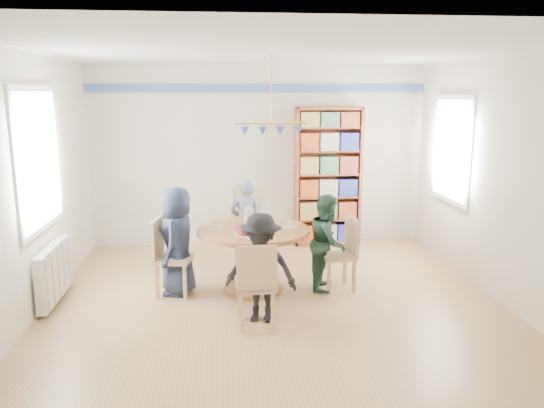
{
  "coord_description": "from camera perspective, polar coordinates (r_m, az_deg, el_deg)",
  "views": [
    {
      "loc": [
        -0.55,
        -5.45,
        2.28
      ],
      "look_at": [
        0.0,
        0.4,
        1.05
      ],
      "focal_mm": 35.0,
      "sensor_mm": 36.0,
      "label": 1
    }
  ],
  "objects": [
    {
      "name": "chair_far",
      "position": [
        7.16,
        -2.26,
        -1.93
      ],
      "size": [
        0.57,
        0.57,
        1.05
      ],
      "color": "tan",
      "rests_on": "ground"
    },
    {
      "name": "person_far",
      "position": [
        7.05,
        -2.87,
        -2.04
      ],
      "size": [
        0.46,
        0.32,
        1.19
      ],
      "primitive_type": "imported",
      "rotation": [
        0.0,
        0.0,
        3.24
      ],
      "color": "gray",
      "rests_on": "ground"
    },
    {
      "name": "person_left",
      "position": [
        6.17,
        -10.11,
        -3.92
      ],
      "size": [
        0.5,
        0.67,
        1.25
      ],
      "primitive_type": "imported",
      "rotation": [
        0.0,
        0.0,
        -1.76
      ],
      "color": "#181F34",
      "rests_on": "ground"
    },
    {
      "name": "person_near",
      "position": [
        5.35,
        -1.21,
        -6.9
      ],
      "size": [
        0.81,
        0.6,
        1.12
      ],
      "primitive_type": "imported",
      "rotation": [
        0.0,
        0.0,
        -0.29
      ],
      "color": "black",
      "rests_on": "ground"
    },
    {
      "name": "chair_near",
      "position": [
        5.22,
        -1.73,
        -8.34
      ],
      "size": [
        0.39,
        0.39,
        0.87
      ],
      "color": "tan",
      "rests_on": "ground"
    },
    {
      "name": "ground",
      "position": [
        5.93,
        0.37,
        -10.78
      ],
      "size": [
        5.0,
        5.0,
        0.0
      ],
      "primitive_type": "plane",
      "color": "tan"
    },
    {
      "name": "room_shell",
      "position": [
        6.35,
        -2.75,
        6.11
      ],
      "size": [
        5.0,
        5.0,
        5.0
      ],
      "color": "white",
      "rests_on": "ground"
    },
    {
      "name": "dining_table",
      "position": [
        6.18,
        -2.03,
        -4.38
      ],
      "size": [
        1.3,
        1.3,
        0.75
      ],
      "color": "brown",
      "rests_on": "ground"
    },
    {
      "name": "chair_right",
      "position": [
        6.31,
        7.69,
        -4.9
      ],
      "size": [
        0.43,
        0.43,
        0.86
      ],
      "color": "tan",
      "rests_on": "ground"
    },
    {
      "name": "radiator",
      "position": [
        6.34,
        -22.37,
        -6.81
      ],
      "size": [
        0.12,
        1.0,
        0.6
      ],
      "color": "silver",
      "rests_on": "ground"
    },
    {
      "name": "chair_left",
      "position": [
        6.2,
        -11.22,
        -5.19
      ],
      "size": [
        0.45,
        0.45,
        0.89
      ],
      "color": "tan",
      "rests_on": "ground"
    },
    {
      "name": "person_right",
      "position": [
        6.27,
        6.02,
        -4.07
      ],
      "size": [
        0.58,
        0.66,
        1.14
      ],
      "primitive_type": "imported",
      "rotation": [
        0.0,
        0.0,
        1.26
      ],
      "color": "#1B3728",
      "rests_on": "ground"
    },
    {
      "name": "tableware",
      "position": [
        6.13,
        -2.27,
        -2.05
      ],
      "size": [
        1.04,
        1.04,
        0.27
      ],
      "color": "white",
      "rests_on": "dining_table"
    },
    {
      "name": "bookshelf",
      "position": [
        8.05,
        6.0,
        2.79
      ],
      "size": [
        0.99,
        0.3,
        2.08
      ],
      "color": "brown",
      "rests_on": "ground"
    }
  ]
}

